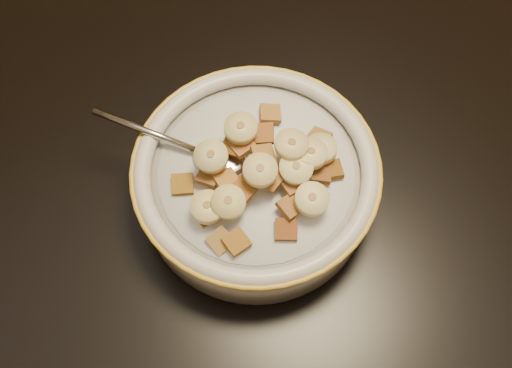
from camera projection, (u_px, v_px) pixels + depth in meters
floor at (224, 312)px, 1.41m from camera, size 4.00×4.50×0.10m
table at (193, 122)px, 0.71m from camera, size 1.42×0.94×0.04m
cereal_bowl at (256, 185)px, 0.63m from camera, size 0.22×0.22×0.05m
milk at (256, 173)px, 0.60m from camera, size 0.19×0.19×0.00m
spoon at (220, 159)px, 0.60m from camera, size 0.07×0.07×0.01m
cereal_square_0 at (270, 114)px, 0.62m from camera, size 0.03×0.03×0.01m
cereal_square_1 at (221, 241)px, 0.57m from camera, size 0.02×0.02×0.01m
cereal_square_2 at (206, 213)px, 0.57m from camera, size 0.02×0.02×0.01m
cereal_square_3 at (236, 242)px, 0.56m from camera, size 0.02×0.02×0.01m
cereal_square_4 at (331, 170)px, 0.60m from camera, size 0.03×0.03×0.01m
cereal_square_5 at (292, 184)px, 0.58m from camera, size 0.02×0.02×0.01m
cereal_square_6 at (291, 206)px, 0.57m from camera, size 0.02×0.02×0.01m
cereal_square_7 at (315, 199)px, 0.58m from camera, size 0.03×0.03×0.01m
cereal_square_8 at (209, 176)px, 0.59m from camera, size 0.03×0.03×0.01m
cereal_square_9 at (242, 145)px, 0.59m from camera, size 0.02×0.02×0.01m
cereal_square_10 at (263, 155)px, 0.58m from camera, size 0.03×0.02×0.01m
cereal_square_11 at (244, 189)px, 0.57m from camera, size 0.03×0.03×0.01m
cereal_square_12 at (319, 138)px, 0.61m from camera, size 0.03×0.03×0.01m
cereal_square_13 at (226, 180)px, 0.58m from camera, size 0.02×0.02×0.01m
cereal_square_14 at (263, 134)px, 0.60m from camera, size 0.03×0.03×0.01m
cereal_square_15 at (234, 145)px, 0.59m from camera, size 0.03×0.03×0.01m
cereal_square_16 at (292, 148)px, 0.59m from camera, size 0.03×0.03×0.01m
cereal_square_17 at (271, 179)px, 0.58m from camera, size 0.03×0.03×0.01m
cereal_square_18 at (320, 173)px, 0.59m from camera, size 0.03×0.03×0.01m
cereal_square_19 at (183, 184)px, 0.59m from camera, size 0.03×0.03×0.01m
cereal_square_20 at (286, 230)px, 0.57m from camera, size 0.03×0.03×0.01m
banana_slice_0 at (296, 168)px, 0.58m from camera, size 0.04×0.04×0.01m
banana_slice_1 at (312, 199)px, 0.57m from camera, size 0.03×0.03×0.01m
banana_slice_2 at (292, 145)px, 0.58m from camera, size 0.04×0.04×0.01m
banana_slice_3 at (228, 202)px, 0.56m from camera, size 0.03×0.03×0.02m
banana_slice_4 at (260, 170)px, 0.56m from camera, size 0.04×0.04×0.01m
banana_slice_5 at (211, 156)px, 0.58m from camera, size 0.03×0.03×0.01m
banana_slice_6 at (320, 149)px, 0.59m from camera, size 0.04×0.04×0.01m
banana_slice_7 at (311, 153)px, 0.58m from camera, size 0.04×0.04×0.01m
banana_slice_8 at (241, 128)px, 0.59m from camera, size 0.04×0.04×0.01m
banana_slice_9 at (207, 207)px, 0.57m from camera, size 0.04×0.04×0.01m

